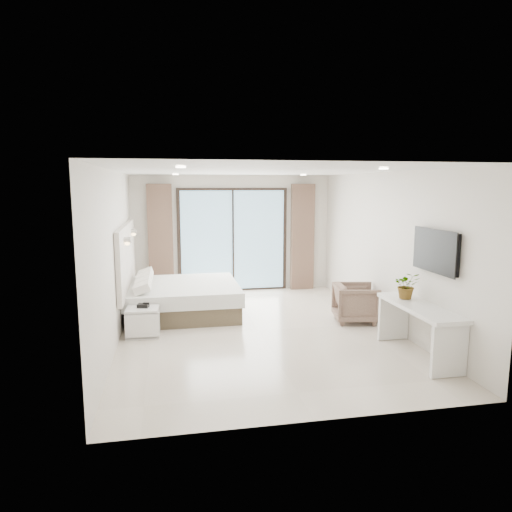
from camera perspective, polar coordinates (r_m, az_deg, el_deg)
The scene contains 8 objects.
ground at distance 7.93m, azimuth 0.30°, elevation -9.30°, with size 6.20×6.20×0.00m, color beige.
room_shell at distance 8.39m, azimuth -2.16°, elevation 2.77°, with size 4.62×6.22×2.72m.
bed at distance 8.96m, azimuth -9.26°, elevation -5.22°, with size 2.11×2.01×0.73m.
nightstand at distance 7.79m, azimuth -13.97°, elevation -8.04°, with size 0.54×0.45×0.47m.
phone at distance 7.76m, azimuth -13.93°, elevation -6.05°, with size 0.18×0.14×0.06m, color black.
console_desk at distance 7.02m, azimuth 19.71°, elevation -7.40°, with size 0.52×1.66×0.77m.
plant at distance 7.25m, azimuth 18.32°, elevation -3.84°, with size 0.37×0.41×0.32m, color #33662D.
armchair at distance 8.54m, azimuth 12.36°, elevation -5.52°, with size 0.74×0.69×0.76m, color #7E6053.
Camera 1 is at (-1.46, -7.39, 2.46)m, focal length 32.00 mm.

